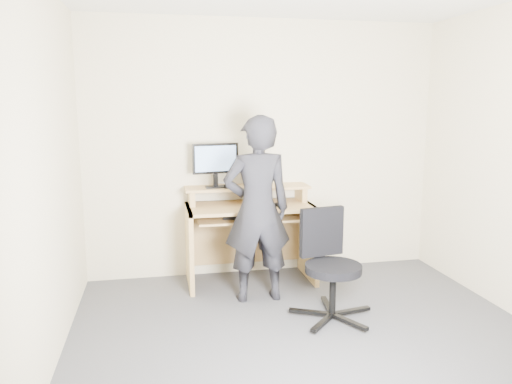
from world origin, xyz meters
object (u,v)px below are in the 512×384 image
object	(u,v)px
desk	(249,224)
monitor	(216,161)
person	(257,210)
office_chair	(329,261)

from	to	relation	value
desk	monitor	size ratio (longest dim) A/B	2.72
desk	person	distance (m)	0.58
desk	person	xyz separation A→B (m)	(-0.02, -0.52, 0.26)
office_chair	person	bearing A→B (deg)	126.43
monitor	person	distance (m)	0.72
office_chair	person	xyz separation A→B (m)	(-0.49, 0.46, 0.34)
desk	monitor	distance (m)	0.69
desk	monitor	world-z (taller)	monitor
desk	person	size ratio (longest dim) A/B	0.75
monitor	office_chair	world-z (taller)	monitor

